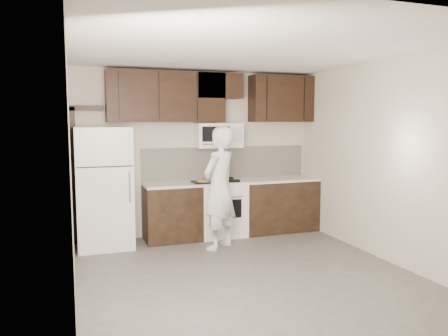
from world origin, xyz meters
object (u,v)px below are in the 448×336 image
person (219,188)px  microwave (218,135)px  refrigerator (104,188)px  stove (221,208)px

person → microwave: bearing=-144.8°
microwave → refrigerator: bearing=-174.9°
stove → person: size_ratio=0.52×
refrigerator → person: size_ratio=0.99×
microwave → person: size_ratio=0.42×
microwave → stove: bearing=-89.9°
microwave → person: 1.12m
stove → person: bearing=-110.5°
stove → person: person is taller
microwave → refrigerator: size_ratio=0.42×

